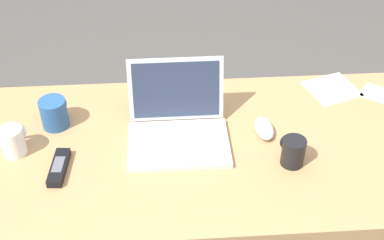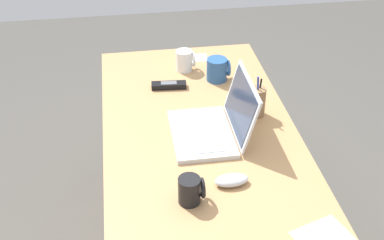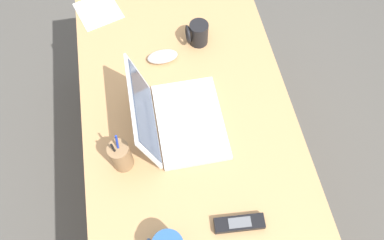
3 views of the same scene
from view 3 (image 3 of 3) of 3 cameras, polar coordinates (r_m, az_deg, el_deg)
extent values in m
plane|color=#4C4944|center=(1.95, -0.48, -8.93)|extent=(6.00, 6.00, 0.00)
cube|color=tan|center=(1.62, -0.57, -4.76)|extent=(1.57, 0.73, 0.72)
cube|color=silver|center=(1.27, -0.51, -0.22)|extent=(0.32, 0.22, 0.02)
cube|color=silver|center=(1.25, -1.41, -0.15)|extent=(0.26, 0.11, 0.00)
cube|color=silver|center=(1.26, 2.57, 0.50)|extent=(0.09, 0.05, 0.00)
cube|color=silver|center=(1.16, -7.45, 1.21)|extent=(0.31, 0.06, 0.21)
cube|color=#283347|center=(1.16, -7.22, 1.28)|extent=(0.28, 0.05, 0.18)
ellipsoid|color=silver|center=(1.41, -4.55, 9.71)|extent=(0.07, 0.12, 0.03)
cylinder|color=black|center=(1.44, 1.05, 13.18)|extent=(0.07, 0.07, 0.09)
torus|color=black|center=(1.43, -0.63, 13.07)|extent=(0.07, 0.01, 0.07)
cube|color=black|center=(1.15, 7.29, -15.51)|extent=(0.06, 0.15, 0.02)
cube|color=#595B60|center=(1.14, 7.37, -15.37)|extent=(0.04, 0.07, 0.00)
cylinder|color=olive|center=(1.18, -10.88, -5.47)|extent=(0.07, 0.07, 0.12)
cylinder|color=#1933B2|center=(1.14, -11.24, -4.66)|extent=(0.03, 0.02, 0.15)
cylinder|color=black|center=(1.15, -11.51, -5.27)|extent=(0.01, 0.01, 0.14)
cube|color=white|center=(1.63, -14.23, 16.01)|extent=(0.21, 0.21, 0.00)
camera|label=1|loc=(1.43, 72.46, 28.32)|focal=48.21mm
camera|label=2|loc=(2.13, -1.27, 61.84)|focal=47.46mm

